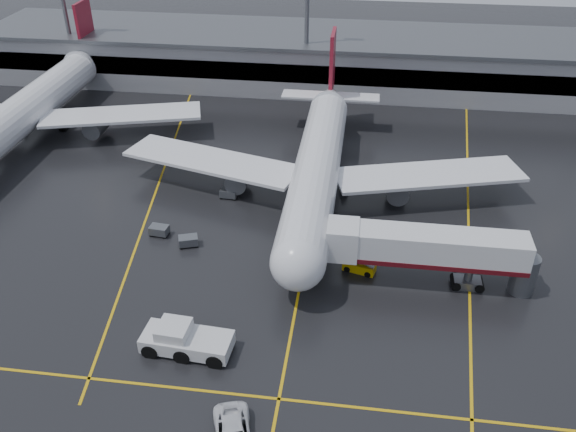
# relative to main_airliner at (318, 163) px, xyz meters

# --- Properties ---
(ground) EXTENTS (220.00, 220.00, 0.00)m
(ground) POSITION_rel_main_airliner_xyz_m (0.00, -9.70, -4.21)
(ground) COLOR black
(ground) RESTS_ON ground
(apron_line_centre) EXTENTS (0.25, 90.00, 0.02)m
(apron_line_centre) POSITION_rel_main_airliner_xyz_m (0.00, -9.70, -4.20)
(apron_line_centre) COLOR gold
(apron_line_centre) RESTS_ON ground
(apron_line_stop) EXTENTS (60.00, 0.25, 0.02)m
(apron_line_stop) POSITION_rel_main_airliner_xyz_m (0.00, -31.70, -4.20)
(apron_line_stop) COLOR gold
(apron_line_stop) RESTS_ON ground
(apron_line_left) EXTENTS (9.99, 69.35, 0.02)m
(apron_line_left) POSITION_rel_main_airliner_xyz_m (-20.00, 0.30, -4.20)
(apron_line_left) COLOR gold
(apron_line_left) RESTS_ON ground
(apron_line_right) EXTENTS (7.57, 69.64, 0.02)m
(apron_line_right) POSITION_rel_main_airliner_xyz_m (18.00, 0.30, -4.20)
(apron_line_right) COLOR gold
(apron_line_right) RESTS_ON ground
(terminal) EXTENTS (122.00, 19.00, 8.60)m
(terminal) POSITION_rel_main_airliner_xyz_m (0.00, 38.23, 0.11)
(terminal) COLOR gray
(terminal) RESTS_ON ground
(light_mast_mid) EXTENTS (3.00, 1.20, 25.45)m
(light_mast_mid) POSITION_rel_main_airliner_xyz_m (-5.00, 32.30, 10.27)
(light_mast_mid) COLOR #595B60
(light_mast_mid) RESTS_ON ground
(main_airliner) EXTENTS (48.80, 45.60, 14.10)m
(main_airliner) POSITION_rel_main_airliner_xyz_m (0.00, 0.00, 0.00)
(main_airliner) COLOR silver
(main_airliner) RESTS_ON ground
(second_airliner) EXTENTS (48.80, 45.60, 14.10)m
(second_airliner) POSITION_rel_main_airliner_xyz_m (-42.00, 12.00, 0.00)
(second_airliner) COLOR silver
(second_airliner) RESTS_ON ground
(jet_bridge) EXTENTS (19.90, 3.40, 6.05)m
(jet_bridge) POSITION_rel_main_airliner_xyz_m (11.87, -15.70, -0.28)
(jet_bridge) COLOR silver
(jet_bridge) RESTS_ON ground
(pushback_tractor) EXTENTS (7.78, 3.73, 2.71)m
(pushback_tractor) POSITION_rel_main_airliner_xyz_m (-8.64, -27.53, -3.13)
(pushback_tractor) COLOR silver
(pushback_tractor) RESTS_ON ground
(belt_loader) EXTENTS (3.45, 2.22, 2.03)m
(belt_loader) POSITION_rel_main_airliner_xyz_m (5.61, -14.59, -3.71)
(belt_loader) COLOR #C7A006
(belt_loader) RESTS_ON ground
(baggage_cart_a) EXTENTS (2.32, 1.89, 1.12)m
(baggage_cart_a) POSITION_rel_main_airliner_xyz_m (-12.53, -12.71, -3.58)
(baggage_cart_a) COLOR #595B60
(baggage_cart_a) RESTS_ON ground
(baggage_cart_b) EXTENTS (2.13, 1.51, 1.12)m
(baggage_cart_b) POSITION_rel_main_airliner_xyz_m (-16.22, -11.20, -3.58)
(baggage_cart_b) COLOR #595B60
(baggage_cart_b) RESTS_ON ground
(baggage_cart_c) EXTENTS (2.07, 1.41, 1.12)m
(baggage_cart_c) POSITION_rel_main_airliner_xyz_m (-10.44, -2.41, -3.58)
(baggage_cart_c) COLOR #595B60
(baggage_cart_c) RESTS_ON ground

